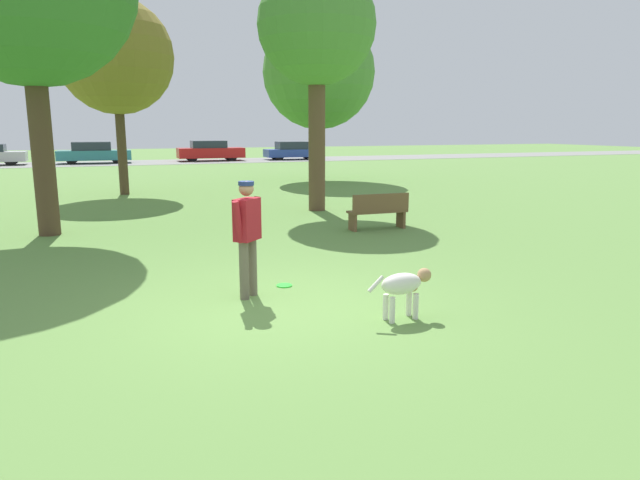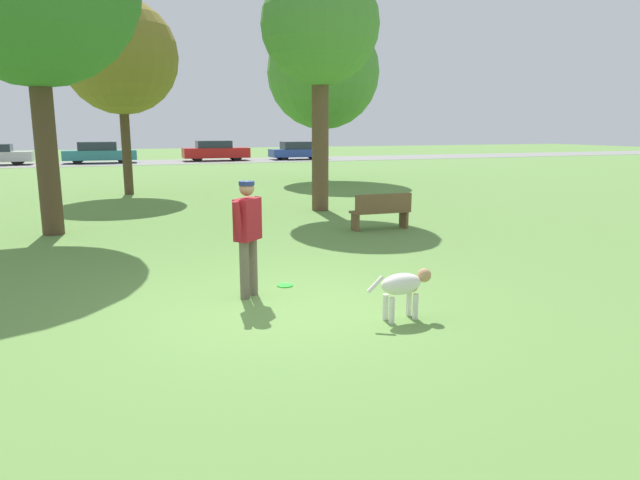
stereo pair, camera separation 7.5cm
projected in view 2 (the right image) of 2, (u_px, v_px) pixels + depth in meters
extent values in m
plane|color=#608C42|center=(277.00, 306.00, 7.52)|extent=(120.00, 120.00, 0.00)
cube|color=gray|center=(136.00, 163.00, 38.25)|extent=(120.00, 6.00, 0.01)
cylinder|color=#665B4C|center=(253.00, 267.00, 7.97)|extent=(0.18, 0.18, 0.81)
cylinder|color=#665B4C|center=(245.00, 270.00, 7.77)|extent=(0.18, 0.18, 0.81)
cube|color=maroon|center=(247.00, 219.00, 7.73)|extent=(0.44, 0.44, 0.57)
cylinder|color=maroon|center=(256.00, 217.00, 7.94)|extent=(0.21, 0.21, 0.58)
cylinder|color=maroon|center=(238.00, 222.00, 7.53)|extent=(0.21, 0.21, 0.58)
sphere|color=#A87A5B|center=(247.00, 188.00, 7.65)|extent=(0.29, 0.29, 0.20)
cylinder|color=navy|center=(247.00, 183.00, 7.64)|extent=(0.30, 0.30, 0.06)
ellipsoid|color=silver|center=(401.00, 284.00, 6.92)|extent=(0.57, 0.31, 0.26)
ellipsoid|color=tan|center=(411.00, 286.00, 6.99)|extent=(0.16, 0.19, 0.14)
sphere|color=tan|center=(424.00, 275.00, 7.05)|extent=(0.19, 0.19, 0.17)
cylinder|color=silver|center=(409.00, 303.00, 7.11)|extent=(0.08, 0.08, 0.32)
cylinder|color=silver|center=(415.00, 307.00, 6.98)|extent=(0.08, 0.08, 0.32)
cylinder|color=silver|center=(385.00, 307.00, 6.97)|extent=(0.08, 0.08, 0.32)
cylinder|color=silver|center=(392.00, 310.00, 6.84)|extent=(0.08, 0.08, 0.32)
cylinder|color=silver|center=(375.00, 284.00, 6.76)|extent=(0.23, 0.07, 0.20)
cylinder|color=#33D838|center=(285.00, 285.00, 8.48)|extent=(0.23, 0.23, 0.02)
torus|color=#33D838|center=(285.00, 285.00, 8.48)|extent=(0.24, 0.24, 0.02)
cylinder|color=brown|center=(323.00, 148.00, 25.39)|extent=(0.40, 0.40, 2.85)
sphere|color=#4C8938|center=(323.00, 72.00, 24.76)|extent=(4.88, 4.88, 4.88)
cylinder|color=brown|center=(320.00, 142.00, 15.90)|extent=(0.47, 0.47, 3.83)
sphere|color=#4C8938|center=(320.00, 25.00, 15.30)|extent=(3.21, 3.21, 3.21)
cylinder|color=#4C3826|center=(46.00, 150.00, 12.24)|extent=(0.46, 0.46, 3.68)
cylinder|color=#4C3826|center=(126.00, 148.00, 19.87)|extent=(0.32, 0.32, 3.23)
sphere|color=olive|center=(120.00, 56.00, 19.27)|extent=(3.87, 3.87, 3.87)
cylinder|color=black|center=(20.00, 159.00, 36.77)|extent=(0.68, 0.21, 0.68)
cylinder|color=black|center=(17.00, 160.00, 35.37)|extent=(0.68, 0.21, 0.68)
cube|color=teal|center=(100.00, 155.00, 37.62)|extent=(4.64, 1.97, 0.63)
cube|color=#232D38|center=(97.00, 146.00, 37.46)|extent=(2.43, 1.64, 0.55)
cylinder|color=black|center=(123.00, 157.00, 38.81)|extent=(0.65, 0.22, 0.64)
cylinder|color=black|center=(122.00, 159.00, 37.36)|extent=(0.65, 0.22, 0.64)
cylinder|color=black|center=(79.00, 158.00, 37.96)|extent=(0.65, 0.22, 0.64)
cylinder|color=black|center=(77.00, 159.00, 36.50)|extent=(0.65, 0.22, 0.64)
cube|color=red|center=(216.00, 153.00, 40.37)|extent=(4.62, 1.90, 0.69)
cube|color=#232D38|center=(214.00, 144.00, 40.20)|extent=(2.41, 1.60, 0.50)
cylinder|color=black|center=(233.00, 155.00, 41.60)|extent=(0.64, 0.21, 0.64)
cylinder|color=black|center=(237.00, 156.00, 40.14)|extent=(0.64, 0.21, 0.64)
cylinder|color=black|center=(195.00, 156.00, 40.69)|extent=(0.64, 0.21, 0.64)
cylinder|color=black|center=(198.00, 157.00, 39.23)|extent=(0.64, 0.21, 0.64)
cube|color=#284293|center=(298.00, 153.00, 42.07)|extent=(4.18, 1.78, 0.56)
cube|color=#232D38|center=(297.00, 145.00, 41.92)|extent=(2.18, 1.51, 0.55)
cylinder|color=black|center=(311.00, 155.00, 43.20)|extent=(0.58, 0.21, 0.57)
cylinder|color=black|center=(317.00, 156.00, 41.84)|extent=(0.58, 0.21, 0.57)
cylinder|color=black|center=(279.00, 155.00, 42.37)|extent=(0.58, 0.21, 0.57)
cylinder|color=black|center=(285.00, 156.00, 41.01)|extent=(0.58, 0.21, 0.57)
cube|color=brown|center=(380.00, 211.00, 13.14)|extent=(1.40, 0.42, 0.05)
cube|color=brown|center=(384.00, 203.00, 12.93)|extent=(1.40, 0.07, 0.40)
cube|color=brown|center=(355.00, 222.00, 12.98)|extent=(0.06, 0.36, 0.39)
cube|color=brown|center=(404.00, 219.00, 13.39)|extent=(0.06, 0.36, 0.39)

